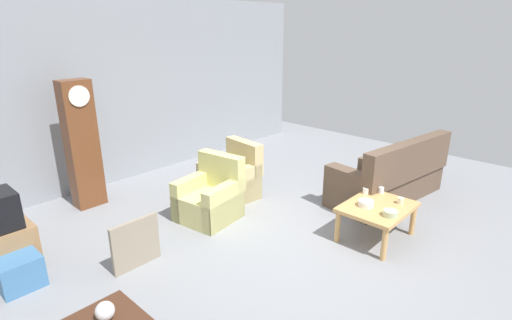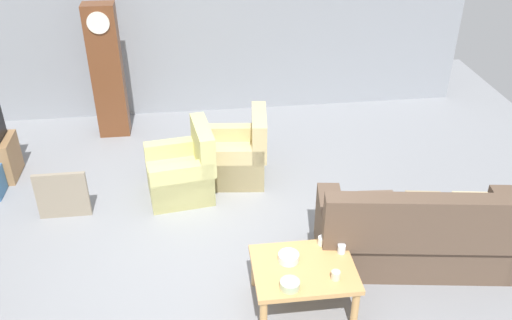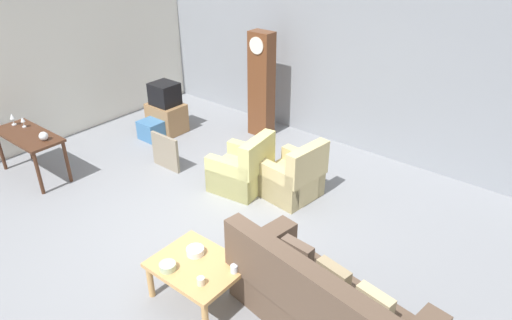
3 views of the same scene
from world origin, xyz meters
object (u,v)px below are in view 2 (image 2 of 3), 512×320
Objects in this scene: bowl_white_stacked at (289,257)px; cup_blue_rimmed at (342,249)px; couch_floral at (420,236)px; armchair_olive_far at (238,157)px; cup_cream_tall at (336,275)px; grandfather_clock at (107,72)px; cup_white_porcelain at (322,241)px; armchair_olive_near at (183,173)px; bowl_shallow_green at (290,285)px; coffee_table_wood at (304,272)px; framed_picture_leaning at (62,195)px.

cup_blue_rimmed is at bearing 5.63° from bowl_white_stacked.
bowl_white_stacked is (-0.53, -0.05, -0.00)m from cup_blue_rimmed.
couch_floral reaches higher than armchair_olive_far.
armchair_olive_far is 2.64m from cup_cream_tall.
grandfather_clock reaches higher than cup_white_porcelain.
couch_floral reaches higher than armchair_olive_near.
cup_blue_rimmed is 0.49× the size of bowl_shallow_green.
cup_white_porcelain is 1.01× the size of cup_blue_rimmed.
coffee_table_wood is 0.40m from cup_white_porcelain.
cup_white_porcelain is at bearing -55.92° from grandfather_clock.
couch_floral reaches higher than bowl_white_stacked.
grandfather_clock is 10.91× the size of bowl_shallow_green.
cup_blue_rimmed reaches higher than bowl_white_stacked.
cup_white_porcelain is 0.42m from bowl_white_stacked.
coffee_table_wood is 0.49× the size of grandfather_clock.
cup_blue_rimmed is at bearing -51.55° from armchair_olive_near.
armchair_olive_far is at bearing 22.73° from armchair_olive_near.
coffee_table_wood is at bearing -60.81° from grandfather_clock.
cup_blue_rimmed reaches higher than coffee_table_wood.
cup_white_porcelain is 0.49m from cup_cream_tall.
framed_picture_leaning is 3.33m from cup_blue_rimmed.
armchair_olive_far is 2.63m from bowl_shallow_green.
armchair_olive_near is 0.47× the size of grandfather_clock.
bowl_white_stacked is (0.98, -1.95, 0.21)m from armchair_olive_near.
armchair_olive_far reaches higher than bowl_white_stacked.
framed_picture_leaning reaches higher than bowl_shallow_green.
armchair_olive_far is at bearing 107.09° from cup_white_porcelain.
bowl_white_stacked is (-0.13, 0.10, 0.11)m from coffee_table_wood.
couch_floral is 2.92m from armchair_olive_near.
couch_floral is 12.23× the size of bowl_shallow_green.
bowl_shallow_green is (-0.42, -0.56, -0.00)m from cup_white_porcelain.
cup_cream_tall is at bearing -37.70° from bowl_white_stacked.
cup_blue_rimmed is (0.40, 0.16, 0.11)m from coffee_table_wood.
coffee_table_wood is at bearing -34.67° from framed_picture_leaning.
coffee_table_wood is 10.69× the size of cup_white_porcelain.
cup_blue_rimmed reaches higher than bowl_shallow_green.
armchair_olive_near is at bearing 146.51° from couch_floral.
grandfather_clock is (-1.73, 1.44, 0.68)m from armchair_olive_far.
grandfather_clock is at bearing 120.77° from cup_cream_tall.
armchair_olive_near is 2.44m from cup_blue_rimmed.
armchair_olive_near is at bearing 127.69° from cup_white_porcelain.
cup_blue_rimmed is (2.52, -3.64, -0.47)m from grandfather_clock.
couch_floral reaches higher than framed_picture_leaning.
framed_picture_leaning reaches higher than coffee_table_wood.
coffee_table_wood is at bearing -39.09° from bowl_white_stacked.
bowl_shallow_green reaches higher than coffee_table_wood.
armchair_olive_near is 0.78m from armchair_olive_far.
coffee_table_wood is at bearing 54.68° from bowl_shallow_green.
grandfather_clock reaches higher than framed_picture_leaning.
cup_white_porcelain is at bearing -27.52° from framed_picture_leaning.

